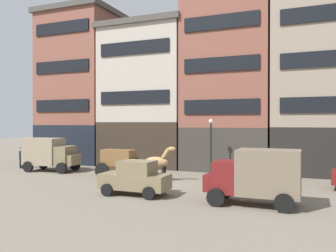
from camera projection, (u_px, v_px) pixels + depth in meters
The scene contains 13 objects.
ground_plane at pixel (148, 184), 21.73m from camera, with size 120.00×120.00×0.00m, color slate.
building_far_left at pixel (81, 86), 34.61m from camera, with size 7.49×6.19×14.85m.
building_center_left at pixel (149, 95), 31.80m from camera, with size 8.10×6.19×12.69m.
building_center_right at pixel (229, 68), 28.97m from camera, with size 7.39×6.19×16.79m.
building_far_right at pixel (334, 64), 25.98m from camera, with size 9.09×6.19×16.47m.
cargo_wagon at pixel (119, 162), 24.24m from camera, with size 2.94×1.57×1.98m.
draft_horse at pixel (158, 162), 23.12m from camera, with size 2.35×0.64×2.30m.
delivery_truck_near at pixel (50, 153), 27.66m from camera, with size 4.49×2.48×2.62m.
delivery_truck_far at pixel (256, 175), 16.26m from camera, with size 4.35×2.13×2.62m.
sedan_dark at pixel (135, 178), 18.60m from camera, with size 3.74×1.93×1.83m.
pedestrian_officer at pixel (21, 157), 29.30m from camera, with size 0.44×0.44×1.79m.
streetlamp_curbside at pixel (211, 139), 25.01m from camera, with size 0.32×0.32×4.12m.
fire_hydrant_curbside at pixel (30, 161), 31.12m from camera, with size 0.24×0.24×0.83m.
Camera 1 is at (9.38, -19.60, 3.88)m, focal length 37.24 mm.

